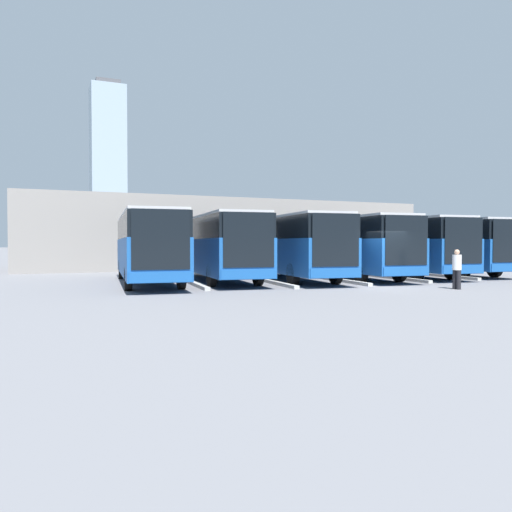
% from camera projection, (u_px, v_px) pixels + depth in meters
% --- Properties ---
extents(ground_plane, '(600.00, 600.00, 0.00)m').
position_uv_depth(ground_plane, '(379.00, 286.00, 22.46)').
color(ground_plane, slate).
extents(bus_0, '(3.63, 11.80, 3.34)m').
position_uv_depth(bus_0, '(439.00, 245.00, 31.72)').
color(bus_0, '#19519E').
rests_on(bus_0, ground_plane).
extents(curb_divider_0, '(0.97, 7.23, 0.15)m').
position_uv_depth(curb_divider_0, '(435.00, 275.00, 29.46)').
color(curb_divider_0, '#B2B2AD').
rests_on(curb_divider_0, ground_plane).
extents(bus_1, '(3.63, 11.80, 3.34)m').
position_uv_depth(bus_1, '(397.00, 245.00, 29.82)').
color(bus_1, '#19519E').
rests_on(bus_1, ground_plane).
extents(curb_divider_1, '(0.97, 7.23, 0.15)m').
position_uv_depth(curb_divider_1, '(389.00, 277.00, 27.56)').
color(curb_divider_1, '#B2B2AD').
rests_on(curb_divider_1, ground_plane).
extents(bus_2, '(3.63, 11.80, 3.34)m').
position_uv_depth(bus_2, '(347.00, 245.00, 28.12)').
color(bus_2, '#19519E').
rests_on(bus_2, ground_plane).
extents(curb_divider_2, '(0.97, 7.23, 0.15)m').
position_uv_depth(curb_divider_2, '(335.00, 279.00, 25.86)').
color(curb_divider_2, '#B2B2AD').
rests_on(curb_divider_2, ground_plane).
extents(bus_3, '(3.63, 11.80, 3.34)m').
position_uv_depth(bus_3, '(287.00, 245.00, 26.71)').
color(bus_3, '#19519E').
rests_on(bus_3, ground_plane).
extents(curb_divider_3, '(0.97, 7.23, 0.15)m').
position_uv_depth(curb_divider_3, '(269.00, 281.00, 24.45)').
color(curb_divider_3, '#B2B2AD').
rests_on(curb_divider_3, ground_plane).
extents(bus_4, '(3.63, 11.80, 3.34)m').
position_uv_depth(bus_4, '(218.00, 245.00, 25.93)').
color(bus_4, '#19519E').
rests_on(bus_4, ground_plane).
extents(curb_divider_4, '(0.97, 7.23, 0.15)m').
position_uv_depth(curb_divider_4, '(192.00, 283.00, 23.67)').
color(curb_divider_4, '#B2B2AD').
rests_on(curb_divider_4, ground_plane).
extents(bus_5, '(3.63, 11.80, 3.34)m').
position_uv_depth(bus_5, '(148.00, 245.00, 24.12)').
color(bus_5, '#19519E').
rests_on(bus_5, ground_plane).
extents(pedestrian, '(0.39, 0.40, 1.68)m').
position_uv_depth(pedestrian, '(457.00, 268.00, 21.03)').
color(pedestrian, black).
rests_on(pedestrian, ground_plane).
extents(station_building, '(31.99, 11.95, 5.43)m').
position_uv_depth(station_building, '(224.00, 234.00, 41.74)').
color(station_building, gray).
rests_on(station_building, ground_plane).
extents(office_tower, '(15.32, 15.32, 76.51)m').
position_uv_depth(office_tower, '(108.00, 167.00, 229.54)').
color(office_tower, '#93A8B7').
rests_on(office_tower, ground_plane).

